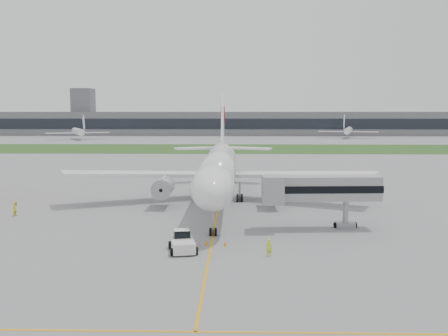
{
  "coord_description": "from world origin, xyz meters",
  "views": [
    {
      "loc": [
        2.55,
        -70.52,
        14.05
      ],
      "look_at": [
        0.85,
        2.0,
        5.84
      ],
      "focal_mm": 40.0,
      "sensor_mm": 36.0,
      "label": 1
    }
  ],
  "objects_px": {
    "pushback_tug": "(182,242)",
    "airliner": "(219,167)",
    "jet_bridge": "(317,189)",
    "ground_crew_near": "(269,248)"
  },
  "relations": [
    {
      "from": "airliner",
      "to": "jet_bridge",
      "type": "distance_m",
      "value": 20.45
    },
    {
      "from": "airliner",
      "to": "pushback_tug",
      "type": "relative_size",
      "value": 12.47
    },
    {
      "from": "pushback_tug",
      "to": "airliner",
      "type": "bearing_deg",
      "value": 72.43
    },
    {
      "from": "airliner",
      "to": "ground_crew_near",
      "type": "bearing_deg",
      "value": -78.23
    },
    {
      "from": "airliner",
      "to": "jet_bridge",
      "type": "height_order",
      "value": "airliner"
    },
    {
      "from": "airliner",
      "to": "jet_bridge",
      "type": "bearing_deg",
      "value": -53.3
    },
    {
      "from": "airliner",
      "to": "jet_bridge",
      "type": "relative_size",
      "value": 3.78
    },
    {
      "from": "airliner",
      "to": "ground_crew_near",
      "type": "xyz_separation_m",
      "value": [
        5.81,
        -27.89,
        -4.79
      ]
    },
    {
      "from": "jet_bridge",
      "to": "pushback_tug",
      "type": "bearing_deg",
      "value": -149.92
    },
    {
      "from": "airliner",
      "to": "pushback_tug",
      "type": "xyz_separation_m",
      "value": [
        -2.81,
        -26.22,
        -4.73
      ]
    }
  ]
}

